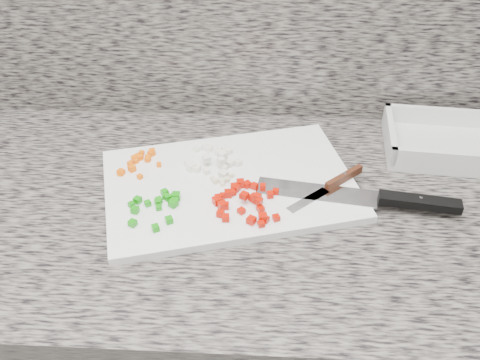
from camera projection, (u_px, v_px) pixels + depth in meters
The scene contains 11 objects.
cabinet at pixel (204, 351), 1.25m from camera, with size 3.92×0.62×0.86m, color white.
countertop at pixel (193, 206), 0.98m from camera, with size 3.96×0.64×0.04m, color slate.
cutting_board at pixel (230, 185), 0.98m from camera, with size 0.45×0.30×0.01m, color white.
carrot_pile at pixel (138, 162), 1.02m from camera, with size 0.08×0.09×0.01m.
onion_pile at pixel (214, 160), 1.02m from camera, with size 0.11×0.11×0.02m.
green_pepper_pile at pixel (159, 205), 0.92m from camera, with size 0.09×0.11×0.01m.
red_pepper_pile at pixel (244, 200), 0.92m from camera, with size 0.12×0.12×0.02m.
garlic_pile at pixel (221, 179), 0.98m from camera, with size 0.04×0.04×0.01m.
chef_knife at pixel (384, 199), 0.93m from camera, with size 0.35×0.09×0.02m.
paring_knife at pixel (335, 183), 0.96m from camera, with size 0.14×0.13×0.02m.
tray at pixel (447, 144), 1.07m from camera, with size 0.26×0.19×0.05m.
Camera 1 is at (0.12, 0.71, 1.52)m, focal length 40.00 mm.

